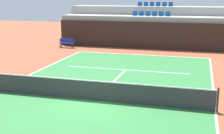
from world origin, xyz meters
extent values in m
plane|color=brown|center=(0.00, 0.00, 0.00)|extent=(80.00, 80.00, 0.00)
cube|color=#2D7238|center=(0.00, 0.00, 0.01)|extent=(11.00, 24.00, 0.01)
cube|color=white|center=(0.00, 11.95, 0.01)|extent=(11.00, 0.10, 0.00)
cube|color=white|center=(5.45, 0.00, 0.01)|extent=(0.10, 24.00, 0.00)
cube|color=white|center=(0.00, 6.40, 0.01)|extent=(8.26, 0.10, 0.00)
cube|color=white|center=(0.00, 3.20, 0.01)|extent=(0.10, 6.40, 0.00)
cube|color=black|center=(0.00, 15.21, 1.23)|extent=(17.19, 0.30, 2.46)
cube|color=#9E9E99|center=(0.00, 16.56, 1.45)|extent=(17.19, 2.40, 2.90)
cube|color=#9E9E99|center=(0.00, 18.96, 1.86)|extent=(17.19, 2.40, 3.73)
cube|color=#145193|center=(-1.57, 16.56, 2.92)|extent=(0.44, 0.44, 0.04)
cube|color=#145193|center=(-1.57, 16.76, 3.14)|extent=(0.44, 0.04, 0.40)
cube|color=#145193|center=(-0.94, 16.56, 2.92)|extent=(0.44, 0.44, 0.04)
cube|color=#145193|center=(-0.94, 16.76, 3.14)|extent=(0.44, 0.04, 0.40)
cube|color=#145193|center=(-0.31, 16.56, 2.92)|extent=(0.44, 0.44, 0.04)
cube|color=#145193|center=(-0.31, 16.76, 3.14)|extent=(0.44, 0.04, 0.40)
cube|color=#145193|center=(0.31, 16.56, 2.92)|extent=(0.44, 0.44, 0.04)
cube|color=#145193|center=(0.31, 16.76, 3.14)|extent=(0.44, 0.04, 0.40)
cube|color=#145193|center=(0.94, 16.56, 2.92)|extent=(0.44, 0.44, 0.04)
cube|color=#145193|center=(0.94, 16.76, 3.14)|extent=(0.44, 0.04, 0.40)
cube|color=#145193|center=(1.57, 16.56, 2.92)|extent=(0.44, 0.44, 0.04)
cube|color=#145193|center=(1.57, 16.76, 3.14)|extent=(0.44, 0.04, 0.40)
cube|color=#145193|center=(-1.57, 18.96, 3.75)|extent=(0.44, 0.44, 0.04)
cube|color=#145193|center=(-1.57, 19.16, 3.97)|extent=(0.44, 0.04, 0.40)
cube|color=#145193|center=(-0.94, 18.96, 3.75)|extent=(0.44, 0.44, 0.04)
cube|color=#145193|center=(-0.94, 19.16, 3.97)|extent=(0.44, 0.04, 0.40)
cube|color=#145193|center=(-0.31, 18.96, 3.75)|extent=(0.44, 0.44, 0.04)
cube|color=#145193|center=(-0.31, 19.16, 3.97)|extent=(0.44, 0.04, 0.40)
cube|color=#145193|center=(0.31, 18.96, 3.75)|extent=(0.44, 0.44, 0.04)
cube|color=#145193|center=(0.31, 19.16, 3.97)|extent=(0.44, 0.04, 0.40)
cube|color=#145193|center=(0.94, 18.96, 3.75)|extent=(0.44, 0.44, 0.04)
cube|color=#145193|center=(0.94, 19.16, 3.97)|extent=(0.44, 0.04, 0.40)
cube|color=#145193|center=(1.57, 18.96, 3.75)|extent=(0.44, 0.44, 0.04)
cube|color=#145193|center=(1.57, 19.16, 3.97)|extent=(0.44, 0.04, 0.40)
cylinder|color=black|center=(5.50, 0.00, 0.55)|extent=(0.08, 0.08, 1.07)
cube|color=#333338|center=(0.00, 0.00, 0.47)|extent=(10.90, 0.02, 0.92)
cube|color=white|center=(0.00, 0.00, 0.96)|extent=(10.90, 0.04, 0.05)
cube|color=navy|center=(-7.44, 13.66, 0.45)|extent=(1.50, 0.40, 0.05)
cube|color=navy|center=(-7.44, 13.84, 0.67)|extent=(1.50, 0.04, 0.36)
cube|color=#2D2D33|center=(-8.04, 13.52, 0.21)|extent=(0.06, 0.06, 0.42)
cube|color=#2D2D33|center=(-6.84, 13.52, 0.21)|extent=(0.06, 0.06, 0.42)
cube|color=#2D2D33|center=(-8.04, 13.80, 0.21)|extent=(0.06, 0.06, 0.42)
cube|color=#2D2D33|center=(-6.84, 13.80, 0.21)|extent=(0.06, 0.06, 0.42)
camera|label=1|loc=(4.64, -13.37, 4.87)|focal=50.58mm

